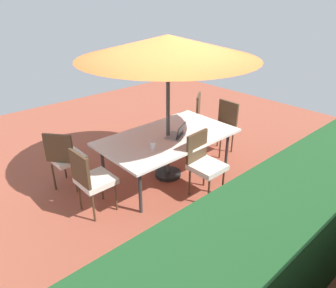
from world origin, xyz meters
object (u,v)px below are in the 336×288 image
at_px(dining_table, 168,138).
at_px(chair_southeast, 65,156).
at_px(chair_east, 91,178).
at_px(cup, 153,146).
at_px(patio_umbrella, 168,48).
at_px(chair_southwest, 191,114).
at_px(chair_north, 204,162).
at_px(laptop, 177,134).
at_px(chair_west, 222,125).

height_order(dining_table, chair_southeast, chair_southeast).
height_order(chair_east, cup, chair_east).
relative_size(patio_umbrella, cup, 23.54).
xyz_separation_m(chair_southwest, cup, (1.83, 0.99, 0.24)).
height_order(chair_north, cup, chair_north).
distance_m(dining_table, cup, 0.54).
xyz_separation_m(chair_southwest, laptop, (1.27, 0.91, 0.23)).
height_order(chair_north, chair_southeast, same).
distance_m(chair_west, chair_southeast, 2.90).
bearing_deg(chair_west, chair_southwest, -175.77).
height_order(dining_table, chair_southwest, chair_southwest).
relative_size(chair_southwest, cup, 8.73).
relative_size(dining_table, chair_southwest, 2.24).
height_order(patio_umbrella, cup, patio_umbrella).
bearing_deg(chair_west, laptop, -84.03).
bearing_deg(dining_table, chair_west, 179.74).
bearing_deg(chair_north, patio_umbrella, 89.21).
relative_size(dining_table, chair_north, 2.24).
xyz_separation_m(patio_umbrella, chair_southeast, (1.40, -0.80, -1.55)).
xyz_separation_m(chair_west, chair_east, (2.81, 0.02, 0.00)).
relative_size(chair_north, laptop, 2.48).
bearing_deg(chair_east, cup, -102.24).
bearing_deg(chair_southwest, patio_umbrella, -6.32).
bearing_deg(chair_southwest, cup, -8.21).
relative_size(chair_east, chair_southeast, 1.00).
bearing_deg(laptop, dining_table, -84.75).
xyz_separation_m(patio_umbrella, laptop, (-0.07, 0.12, -1.32)).
distance_m(chair_east, chair_north, 1.63).
relative_size(chair_west, cup, 8.73).
xyz_separation_m(patio_umbrella, chair_east, (1.42, 0.03, -1.55)).
height_order(chair_east, laptop, chair_east).
relative_size(chair_east, chair_southwest, 1.00).
bearing_deg(patio_umbrella, cup, 22.82).
bearing_deg(patio_umbrella, chair_southwest, -149.77).
relative_size(patio_umbrella, chair_north, 2.70).
distance_m(chair_north, chair_southeast, 2.11).
height_order(patio_umbrella, chair_west, patio_umbrella).
xyz_separation_m(chair_southeast, laptop, (-1.47, 0.93, 0.23)).
xyz_separation_m(dining_table, laptop, (-0.07, 0.12, 0.09)).
bearing_deg(patio_umbrella, chair_west, 179.74).
bearing_deg(cup, laptop, -171.77).
bearing_deg(chair_southwest, chair_west, 56.86).
bearing_deg(dining_table, chair_east, 1.20).
height_order(chair_west, chair_east, same).
bearing_deg(dining_table, cup, 22.82).
xyz_separation_m(dining_table, chair_north, (-0.04, 0.75, -0.15)).
bearing_deg(cup, chair_west, -173.92).
relative_size(patio_umbrella, chair_southeast, 2.70).
bearing_deg(chair_southwest, dining_table, -6.32).
height_order(chair_southwest, cup, chair_southwest).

